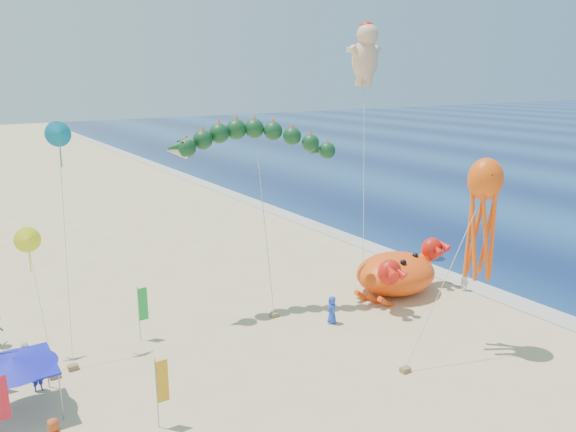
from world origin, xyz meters
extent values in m
plane|color=#D1B784|center=(0.00, 0.00, 0.00)|extent=(320.00, 320.00, 0.00)
plane|color=silver|center=(12.00, 0.00, 0.01)|extent=(320.00, 320.00, 0.00)
ellipsoid|color=#FE4A0D|center=(6.52, 1.71, 1.36)|extent=(6.90, 6.27, 2.73)
sphere|color=red|center=(3.47, 0.56, 2.57)|extent=(1.62, 1.62, 1.62)
sphere|color=black|center=(5.66, 0.75, 2.57)|extent=(0.42, 0.42, 0.42)
sphere|color=red|center=(9.57, 0.56, 2.57)|extent=(1.62, 1.62, 1.62)
sphere|color=black|center=(7.37, 0.75, 2.57)|extent=(0.42, 0.42, 0.42)
cone|color=#0F371B|center=(-7.09, 4.94, 10.45)|extent=(1.42, 1.05, 1.16)
cylinder|color=#B2B2B2|center=(-2.41, 3.86, 5.01)|extent=(0.23, 2.19, 9.74)
cube|color=olive|center=(-2.50, 2.79, 0.12)|extent=(0.50, 0.35, 0.25)
ellipsoid|color=#EBB38F|center=(10.40, 10.17, 15.53)|extent=(2.18, 1.79, 3.20)
sphere|color=#EBB38F|center=(10.40, 9.97, 17.40)|extent=(1.68, 1.68, 1.68)
ellipsoid|color=red|center=(10.40, 10.07, 17.99)|extent=(1.08, 1.08, 0.76)
cylinder|color=#B2B2B2|center=(8.81, 8.00, 7.20)|extent=(3.23, 4.40, 14.11)
cube|color=olive|center=(7.22, 5.83, 0.12)|extent=(0.50, 0.35, 0.25)
ellipsoid|color=#F8530D|center=(4.63, -6.30, 9.30)|extent=(1.90, 1.71, 2.19)
cylinder|color=#B2B2B2|center=(2.10, -6.35, 4.41)|extent=(5.10, 0.14, 8.53)
cube|color=olive|center=(-0.43, -6.40, 0.12)|extent=(0.50, 0.35, 0.25)
cylinder|color=gray|center=(-15.70, -1.29, 1.10)|extent=(0.06, 0.06, 2.20)
cylinder|color=gray|center=(-15.70, 1.83, 1.10)|extent=(0.06, 0.06, 2.20)
cube|color=#1315AE|center=(-17.26, 0.27, 2.24)|extent=(3.36, 3.36, 0.08)
cone|color=#1315AE|center=(-17.26, 0.27, 2.48)|extent=(3.69, 3.69, 0.45)
cylinder|color=gray|center=(-12.42, -4.05, 1.60)|extent=(0.05, 0.05, 3.20)
cube|color=orange|center=(-12.14, -4.05, 2.10)|extent=(0.50, 0.04, 1.90)
cube|color=red|center=(-17.94, -1.84, 2.10)|extent=(0.50, 0.04, 1.90)
cylinder|color=gray|center=(-10.42, 4.25, 1.60)|extent=(0.05, 0.05, 3.20)
cube|color=green|center=(-10.14, 4.25, 2.10)|extent=(0.50, 0.04, 1.90)
imported|color=blue|center=(-0.06, 0.16, 0.85)|extent=(0.79, 0.96, 1.69)
imported|color=#1B26A2|center=(-16.16, 1.77, 0.78)|extent=(0.61, 0.44, 1.56)
imported|color=silver|center=(-16.35, 3.29, 0.92)|extent=(1.04, 0.90, 1.83)
imported|color=beige|center=(10.73, -0.68, 0.78)|extent=(0.68, 0.63, 1.57)
cylinder|color=#B2B2B2|center=(-17.88, -2.50, 3.43)|extent=(0.55, 3.04, 6.57)
cone|color=#0D7390|center=(-13.43, 5.54, 11.59)|extent=(1.30, 0.51, 1.32)
cylinder|color=#B2B2B2|center=(-13.18, 4.04, 5.82)|extent=(0.55, 3.04, 11.35)
cube|color=olive|center=(-12.93, 2.54, 0.12)|extent=(0.50, 0.35, 0.25)
cone|color=#F5FB1B|center=(-15.42, 5.63, 6.32)|extent=(1.30, 0.51, 1.32)
cylinder|color=#B2B2B2|center=(-15.17, 4.13, 3.19)|extent=(0.55, 3.04, 6.09)
cube|color=olive|center=(-14.92, 2.63, 0.12)|extent=(0.50, 0.35, 0.25)
cube|color=olive|center=(-17.80, -0.40, 0.12)|extent=(0.50, 0.35, 0.25)
camera|label=1|loc=(-19.13, -24.46, 14.52)|focal=35.00mm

